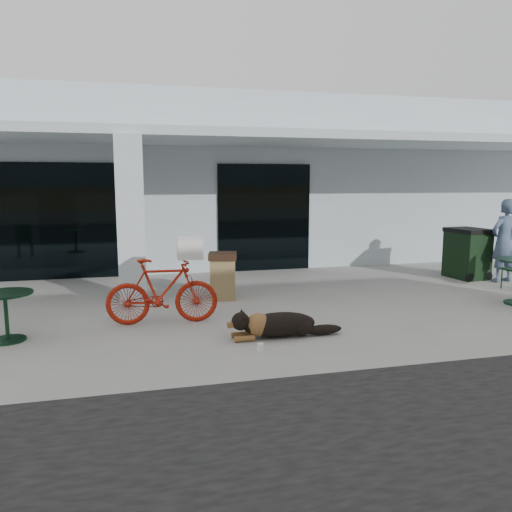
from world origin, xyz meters
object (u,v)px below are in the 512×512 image
object	(u,v)px
cafe_table_near	(6,317)
wheeled_bin	(467,253)
trash_receptacle	(223,276)
dog	(279,323)
bicycle	(162,291)
person	(504,241)

from	to	relation	value
cafe_table_near	wheeled_bin	bearing A→B (deg)	14.94
trash_receptacle	dog	bearing A→B (deg)	-81.72
bicycle	dog	bearing A→B (deg)	-121.17
bicycle	wheeled_bin	bearing A→B (deg)	-69.65
bicycle	dog	distance (m)	2.00
cafe_table_near	wheeled_bin	world-z (taller)	wheeled_bin
bicycle	trash_receptacle	xyz separation A→B (m)	(1.25, 1.45, -0.08)
bicycle	dog	world-z (taller)	bicycle
cafe_table_near	dog	bearing A→B (deg)	-11.31
dog	trash_receptacle	xyz separation A→B (m)	(-0.38, 2.58, 0.24)
bicycle	wheeled_bin	distance (m)	7.54
trash_receptacle	wheeled_bin	distance (m)	6.02
wheeled_bin	dog	bearing A→B (deg)	-155.96
cafe_table_near	trash_receptacle	xyz separation A→B (m)	(3.47, 1.82, 0.10)
bicycle	wheeled_bin	world-z (taller)	wheeled_bin
person	trash_receptacle	world-z (taller)	person
person	bicycle	bearing A→B (deg)	0.38
cafe_table_near	trash_receptacle	distance (m)	3.92
dog	cafe_table_near	world-z (taller)	cafe_table_near
person	wheeled_bin	bearing A→B (deg)	-62.61
person	dog	bearing A→B (deg)	12.80
person	wheeled_bin	size ratio (longest dim) A/B	1.60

